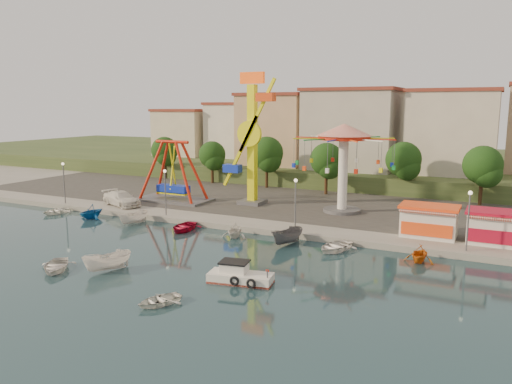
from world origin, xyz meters
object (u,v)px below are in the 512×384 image
Objects in this scene: skiff at (107,262)px; cabin_motorboat at (239,276)px; van at (122,199)px; rowboat_a at (56,266)px; wave_swinger at (344,148)px; pirate_ship_ride at (173,172)px; kamikaze_tower at (253,142)px.

cabin_motorboat is at bearing 37.48° from skiff.
skiff is at bearing -123.06° from van.
cabin_motorboat is at bearing -19.09° from rowboat_a.
wave_swinger is 30.45m from skiff.
wave_swinger reaches higher than rowboat_a.
wave_swinger is at bearing 78.82° from cabin_motorboat.
wave_swinger is at bearing 7.89° from pirate_ship_ride.
kamikaze_tower reaches higher than cabin_motorboat.
pirate_ship_ride is 27.11m from skiff.
pirate_ship_ride is at bearing 70.30° from rowboat_a.
wave_swinger is 28.20m from van.
rowboat_a is 4.22m from skiff.
van is at bearing -161.56° from wave_swinger.
pirate_ship_ride is 0.86× the size of wave_swinger.
pirate_ship_ride reaches higher than cabin_motorboat.
kamikaze_tower is 28.04m from cabin_motorboat.
kamikaze_tower reaches higher than skiff.
kamikaze_tower is 27.97m from skiff.
cabin_motorboat is (-0.27, -25.00, -7.74)m from wave_swinger.
van is (-3.91, -5.60, -2.90)m from pirate_ship_ride.
van is at bearing 83.30° from rowboat_a.
skiff is at bearing -177.39° from cabin_motorboat.
kamikaze_tower is 11.50m from wave_swinger.
cabin_motorboat is at bearing -90.61° from wave_swinger.
kamikaze_tower is at bearing 104.11° from cabin_motorboat.
pirate_ship_ride is at bearing 124.26° from cabin_motorboat.
van is (-25.98, -8.66, -6.70)m from wave_swinger.
wave_swinger is at bearing 92.77° from skiff.
kamikaze_tower is 1.42× the size of wave_swinger.
skiff is (-10.84, -27.47, -7.42)m from wave_swinger.
cabin_motorboat is (11.21, -24.39, -8.10)m from kamikaze_tower.
kamikaze_tower is 29.94m from rowboat_a.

